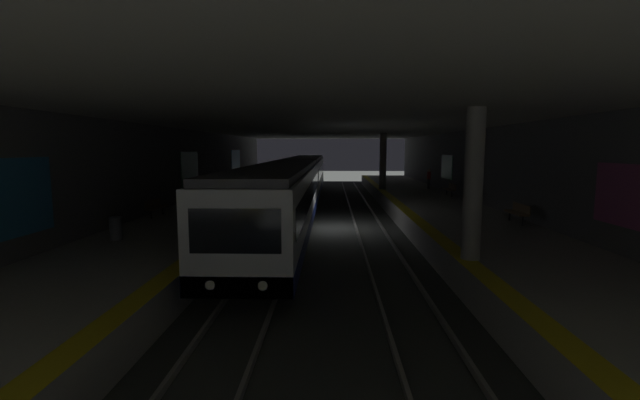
{
  "coord_description": "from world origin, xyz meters",
  "views": [
    {
      "loc": [
        -23.07,
        -0.12,
        4.39
      ],
      "look_at": [
        4.55,
        0.63,
        1.02
      ],
      "focal_mm": 23.78,
      "sensor_mm": 36.0,
      "label": 1
    }
  ],
  "objects_px": {
    "bench_right_far": "(219,185)",
    "suitcase_rolling": "(217,194)",
    "bench_left_mid": "(474,196)",
    "pillar_near": "(473,184)",
    "metro_train": "(298,183)",
    "person_waiting_near": "(198,204)",
    "bench_left_near": "(518,211)",
    "bench_left_far": "(450,189)",
    "pillar_far": "(383,162)",
    "trash_bin": "(116,228)",
    "person_standing_far": "(273,176)",
    "bench_right_mid": "(155,206)",
    "person_walking_mid": "(429,178)"
  },
  "relations": [
    {
      "from": "bench_right_far",
      "to": "suitcase_rolling",
      "type": "relative_size",
      "value": 1.92
    },
    {
      "from": "bench_left_mid",
      "to": "suitcase_rolling",
      "type": "height_order",
      "value": "suitcase_rolling"
    },
    {
      "from": "pillar_near",
      "to": "bench_right_far",
      "type": "height_order",
      "value": "pillar_near"
    },
    {
      "from": "bench_left_mid",
      "to": "suitcase_rolling",
      "type": "xyz_separation_m",
      "value": [
        2.81,
        16.07,
        -0.23
      ]
    },
    {
      "from": "metro_train",
      "to": "suitcase_rolling",
      "type": "distance_m",
      "value": 5.52
    },
    {
      "from": "metro_train",
      "to": "person_waiting_near",
      "type": "height_order",
      "value": "metro_train"
    },
    {
      "from": "bench_left_mid",
      "to": "bench_right_far",
      "type": "relative_size",
      "value": 1.0
    },
    {
      "from": "bench_left_near",
      "to": "bench_left_far",
      "type": "height_order",
      "value": "same"
    },
    {
      "from": "bench_left_near",
      "to": "suitcase_rolling",
      "type": "relative_size",
      "value": 1.92
    },
    {
      "from": "pillar_far",
      "to": "person_waiting_near",
      "type": "bearing_deg",
      "value": 147.76
    },
    {
      "from": "pillar_near",
      "to": "trash_bin",
      "type": "xyz_separation_m",
      "value": [
        2.4,
        12.15,
        -1.85
      ]
    },
    {
      "from": "pillar_far",
      "to": "person_standing_far",
      "type": "xyz_separation_m",
      "value": [
        2.81,
        9.45,
        -1.36
      ]
    },
    {
      "from": "suitcase_rolling",
      "to": "bench_left_near",
      "type": "bearing_deg",
      "value": -118.64
    },
    {
      "from": "bench_right_far",
      "to": "trash_bin",
      "type": "relative_size",
      "value": 2.0
    },
    {
      "from": "bench_left_near",
      "to": "person_standing_far",
      "type": "bearing_deg",
      "value": 36.02
    },
    {
      "from": "pillar_near",
      "to": "bench_right_far",
      "type": "xyz_separation_m",
      "value": [
        19.65,
        12.88,
        -1.75
      ]
    },
    {
      "from": "pillar_far",
      "to": "bench_left_far",
      "type": "distance_m",
      "value": 6.76
    },
    {
      "from": "bench_left_mid",
      "to": "suitcase_rolling",
      "type": "distance_m",
      "value": 16.31
    },
    {
      "from": "bench_right_far",
      "to": "metro_train",
      "type": "bearing_deg",
      "value": -117.18
    },
    {
      "from": "suitcase_rolling",
      "to": "metro_train",
      "type": "bearing_deg",
      "value": -76.92
    },
    {
      "from": "bench_left_far",
      "to": "trash_bin",
      "type": "bearing_deg",
      "value": 132.4
    },
    {
      "from": "bench_right_far",
      "to": "person_waiting_near",
      "type": "height_order",
      "value": "person_waiting_near"
    },
    {
      "from": "bench_left_near",
      "to": "bench_right_mid",
      "type": "xyz_separation_m",
      "value": [
        1.3,
        17.07,
        0.0
      ]
    },
    {
      "from": "bench_right_mid",
      "to": "person_standing_far",
      "type": "relative_size",
      "value": 1.01
    },
    {
      "from": "bench_right_far",
      "to": "person_standing_far",
      "type": "bearing_deg",
      "value": -31.99
    },
    {
      "from": "metro_train",
      "to": "bench_left_near",
      "type": "xyz_separation_m",
      "value": [
        -10.01,
        -10.73,
        -0.45
      ]
    },
    {
      "from": "bench_left_near",
      "to": "bench_left_far",
      "type": "distance_m",
      "value": 10.93
    },
    {
      "from": "metro_train",
      "to": "person_standing_far",
      "type": "height_order",
      "value": "metro_train"
    },
    {
      "from": "trash_bin",
      "to": "bench_left_near",
      "type": "bearing_deg",
      "value": -76.3
    },
    {
      "from": "pillar_far",
      "to": "bench_left_near",
      "type": "relative_size",
      "value": 2.68
    },
    {
      "from": "pillar_near",
      "to": "suitcase_rolling",
      "type": "height_order",
      "value": "pillar_near"
    },
    {
      "from": "bench_left_mid",
      "to": "person_walking_mid",
      "type": "distance_m",
      "value": 10.26
    },
    {
      "from": "person_waiting_near",
      "to": "suitcase_rolling",
      "type": "distance_m",
      "value": 9.22
    },
    {
      "from": "bench_left_mid",
      "to": "trash_bin",
      "type": "height_order",
      "value": "bench_left_mid"
    },
    {
      "from": "trash_bin",
      "to": "bench_left_far",
      "type": "bearing_deg",
      "value": -47.6
    },
    {
      "from": "pillar_far",
      "to": "bench_left_far",
      "type": "bearing_deg",
      "value": -140.18
    },
    {
      "from": "person_standing_far",
      "to": "suitcase_rolling",
      "type": "relative_size",
      "value": 1.89
    },
    {
      "from": "bench_left_near",
      "to": "person_waiting_near",
      "type": "xyz_separation_m",
      "value": [
        -0.28,
        14.43,
        0.33
      ]
    },
    {
      "from": "suitcase_rolling",
      "to": "person_walking_mid",
      "type": "bearing_deg",
      "value": -64.7
    },
    {
      "from": "pillar_far",
      "to": "bench_right_mid",
      "type": "bearing_deg",
      "value": 138.68
    },
    {
      "from": "pillar_near",
      "to": "bench_right_mid",
      "type": "bearing_deg",
      "value": 59.22
    },
    {
      "from": "bench_left_near",
      "to": "bench_left_mid",
      "type": "distance_m",
      "value": 5.97
    },
    {
      "from": "pillar_near",
      "to": "bench_left_far",
      "type": "distance_m",
      "value": 17.89
    },
    {
      "from": "pillar_far",
      "to": "bench_left_near",
      "type": "height_order",
      "value": "pillar_far"
    },
    {
      "from": "person_standing_far",
      "to": "pillar_far",
      "type": "bearing_deg",
      "value": -106.56
    },
    {
      "from": "bench_left_mid",
      "to": "person_walking_mid",
      "type": "relative_size",
      "value": 1.03
    },
    {
      "from": "bench_left_far",
      "to": "metro_train",
      "type": "bearing_deg",
      "value": 94.88
    },
    {
      "from": "bench_left_far",
      "to": "bench_right_far",
      "type": "bearing_deg",
      "value": 82.21
    },
    {
      "from": "person_walking_mid",
      "to": "bench_left_mid",
      "type": "bearing_deg",
      "value": -178.16
    },
    {
      "from": "bench_right_mid",
      "to": "person_waiting_near",
      "type": "bearing_deg",
      "value": -120.88
    }
  ]
}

